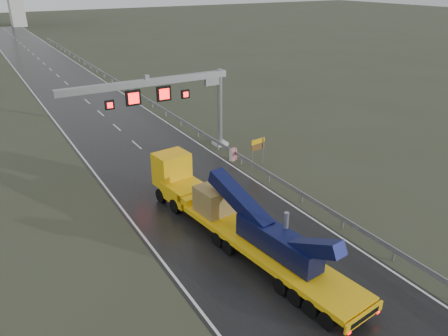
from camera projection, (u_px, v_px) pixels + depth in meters
ground at (275, 266)px, 24.39m from camera, size 400.00×400.00×0.00m
road at (87, 102)px, 55.82m from camera, size 11.00×200.00×0.02m
guardrail at (162, 108)px, 50.52m from camera, size 0.20×140.00×1.40m
sign_gantry at (171, 94)px, 37.22m from camera, size 14.90×1.20×7.42m
heavy_haul_truck at (225, 211)px, 26.81m from camera, size 4.55×17.75×4.13m
exit_sign_pair at (258, 147)px, 36.42m from camera, size 1.45×0.27×2.50m
striped_barrier at (233, 154)px, 38.08m from camera, size 0.71×0.55×1.07m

